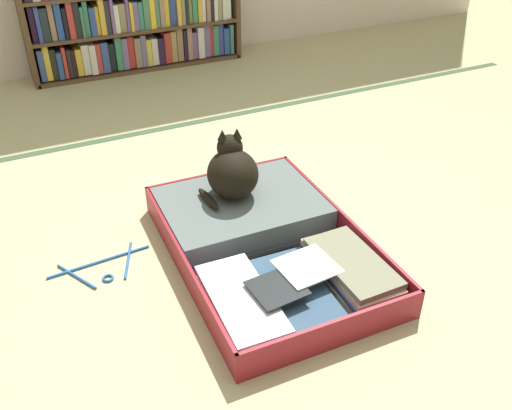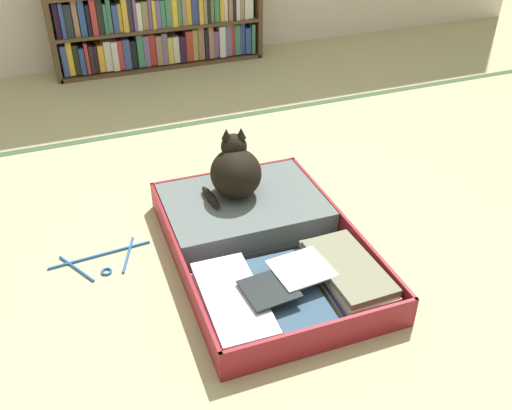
% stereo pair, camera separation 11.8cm
% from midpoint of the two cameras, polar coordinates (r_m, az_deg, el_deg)
% --- Properties ---
extents(ground_plane, '(10.00, 10.00, 0.00)m').
position_cam_midpoint_polar(ground_plane, '(2.02, 2.24, -6.75)').
color(ground_plane, tan).
extents(tatami_border, '(4.80, 0.05, 0.00)m').
position_cam_midpoint_polar(tatami_border, '(3.05, -7.45, 7.93)').
color(tatami_border, '#374E33').
rests_on(tatami_border, ground_plane).
extents(bookshelf, '(1.39, 0.24, 0.77)m').
position_cam_midpoint_polar(bookshelf, '(3.87, -9.25, 19.13)').
color(bookshelf, brown).
rests_on(bookshelf, ground_plane).
extents(open_suitcase, '(0.67, 0.98, 0.12)m').
position_cam_midpoint_polar(open_suitcase, '(2.09, 2.08, -3.42)').
color(open_suitcase, maroon).
rests_on(open_suitcase, ground_plane).
extents(black_cat, '(0.26, 0.26, 0.27)m').
position_cam_midpoint_polar(black_cat, '(2.18, -0.60, 3.51)').
color(black_cat, black).
rests_on(black_cat, open_suitcase).
extents(clothes_hanger, '(0.38, 0.21, 0.01)m').
position_cam_midpoint_polar(clothes_hanger, '(2.12, -13.90, -5.54)').
color(clothes_hanger, '#225898').
rests_on(clothes_hanger, ground_plane).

